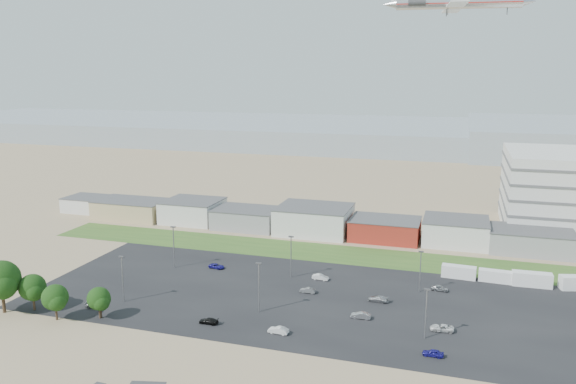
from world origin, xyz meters
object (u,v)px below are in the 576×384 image
at_px(parked_car_3, 209,321).
at_px(parked_car_13, 278,330).
at_px(parked_car_9, 217,266).
at_px(parked_car_12, 378,299).
at_px(parked_car_1, 361,315).
at_px(tree_far_left, 1,284).
at_px(airliner, 458,3).
at_px(box_trailer_a, 459,272).
at_px(parked_car_0, 442,328).
at_px(parked_car_8, 440,288).
at_px(parked_car_11, 321,277).
at_px(parked_car_7, 308,290).
at_px(parked_car_10, 95,305).
at_px(parked_car_2, 433,353).

bearing_deg(parked_car_3, parked_car_13, 90.59).
relative_size(parked_car_9, parked_car_12, 0.92).
bearing_deg(parked_car_1, tree_far_left, -77.75).
bearing_deg(airliner, parked_car_12, -105.28).
height_order(parked_car_1, parked_car_3, parked_car_1).
distance_m(box_trailer_a, parked_car_0, 30.98).
xyz_separation_m(parked_car_3, parked_car_8, (42.60, 31.15, 0.07)).
relative_size(parked_car_0, parked_car_11, 1.11).
bearing_deg(parked_car_0, parked_car_9, -112.14).
bearing_deg(airliner, parked_car_13, -112.37).
bearing_deg(parked_car_12, parked_car_0, 57.04).
bearing_deg(parked_car_9, parked_car_3, -150.51).
bearing_deg(box_trailer_a, airliner, 98.78).
bearing_deg(parked_car_3, parked_car_12, 125.05).
xyz_separation_m(parked_car_7, parked_car_11, (0.74, 8.79, 0.06)).
xyz_separation_m(tree_far_left, parked_car_1, (70.56, 18.85, -5.61)).
bearing_deg(parked_car_11, parked_car_13, -175.48).
bearing_deg(parked_car_0, parked_car_12, -130.20).
bearing_deg(parked_car_13, parked_car_3, -85.90).
bearing_deg(parked_car_13, parked_car_7, -176.04).
distance_m(tree_far_left, parked_car_12, 78.21).
height_order(box_trailer_a, parked_car_10, box_trailer_a).
distance_m(airliner, parked_car_9, 111.03).
bearing_deg(parked_car_10, parked_car_12, -76.58).
bearing_deg(parked_car_1, parked_car_0, 83.86).
distance_m(parked_car_3, parked_car_8, 52.77).
height_order(airliner, parked_car_0, airliner).
bearing_deg(parked_car_11, parked_car_2, -131.65).
bearing_deg(parked_car_10, parked_car_3, -96.93).
distance_m(parked_car_0, parked_car_13, 31.22).
height_order(parked_car_10, parked_car_11, parked_car_11).
distance_m(airliner, parked_car_3, 127.25).
xyz_separation_m(parked_car_3, parked_car_12, (30.17, 20.84, 0.07)).
bearing_deg(tree_far_left, parked_car_3, 10.15).
xyz_separation_m(tree_far_left, parked_car_12, (72.64, 28.44, -5.62)).
height_order(parked_car_8, parked_car_11, parked_car_11).
relative_size(parked_car_2, parked_car_12, 0.82).
relative_size(airliner, parked_car_12, 10.55).
bearing_deg(parked_car_7, airliner, 161.53).
bearing_deg(parked_car_7, parked_car_13, 1.02).
distance_m(airliner, parked_car_7, 107.19).
distance_m(parked_car_7, parked_car_12, 15.79).
xyz_separation_m(parked_car_2, parked_car_12, (-12.64, 21.16, 0.02)).
height_order(parked_car_1, parked_car_9, parked_car_1).
relative_size(tree_far_left, parked_car_9, 3.07).
bearing_deg(box_trailer_a, parked_car_8, -107.87).
height_order(parked_car_2, parked_car_7, parked_car_2).
xyz_separation_m(parked_car_9, parked_car_12, (42.07, -9.19, 0.07)).
xyz_separation_m(parked_car_1, parked_car_12, (2.07, 9.59, -0.01)).
distance_m(parked_car_10, parked_car_13, 40.46).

